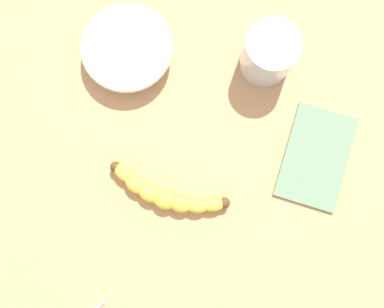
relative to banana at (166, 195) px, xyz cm
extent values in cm
cube|color=tan|center=(4.37, -5.31, -3.11)|extent=(120.00, 120.00, 3.00)
ellipsoid|color=yellow|center=(4.10, 6.21, 0.00)|extent=(4.38, 4.15, 2.26)
ellipsoid|color=yellow|center=(2.25, 4.48, 0.00)|extent=(4.48, 4.55, 2.58)
ellipsoid|color=yellow|center=(0.67, 2.49, 0.00)|extent=(4.55, 4.78, 2.90)
ellipsoid|color=yellow|center=(-0.61, 0.30, 0.00)|extent=(4.57, 4.84, 3.23)
ellipsoid|color=yellow|center=(-1.56, -2.06, 0.00)|extent=(3.93, 4.52, 2.90)
ellipsoid|color=yellow|center=(-2.15, -4.52, 0.00)|extent=(3.17, 4.18, 2.58)
ellipsoid|color=yellow|center=(-2.39, -7.05, 0.00)|extent=(2.33, 3.86, 2.26)
sphere|color=#513819|center=(5.44, 7.29, 0.00)|extent=(1.77, 1.77, 1.77)
sphere|color=#513819|center=(-2.42, -8.77, 0.00)|extent=(1.77, 1.77, 1.77)
cylinder|color=silver|center=(19.41, -18.71, 2.83)|extent=(8.29, 8.29, 8.89)
cylinder|color=#F5B569|center=(19.41, -18.71, 2.11)|extent=(7.79, 7.79, 6.94)
cylinder|color=white|center=(23.76, 3.10, 0.42)|extent=(12.40, 12.40, 4.06)
torus|color=white|center=(23.76, 3.10, 1.84)|extent=(14.68, 14.68, 1.20)
cube|color=slate|center=(2.80, -24.47, -1.31)|extent=(18.42, 15.63, 0.60)
camera|label=1|loc=(-1.41, -3.83, 68.21)|focal=40.87mm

